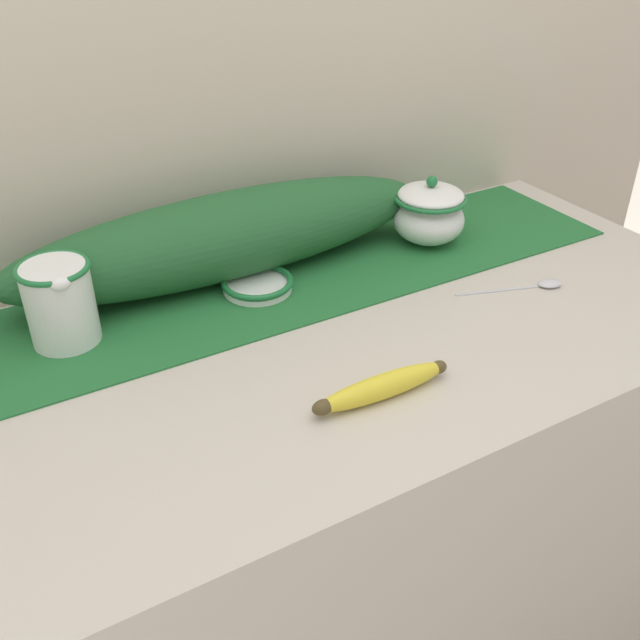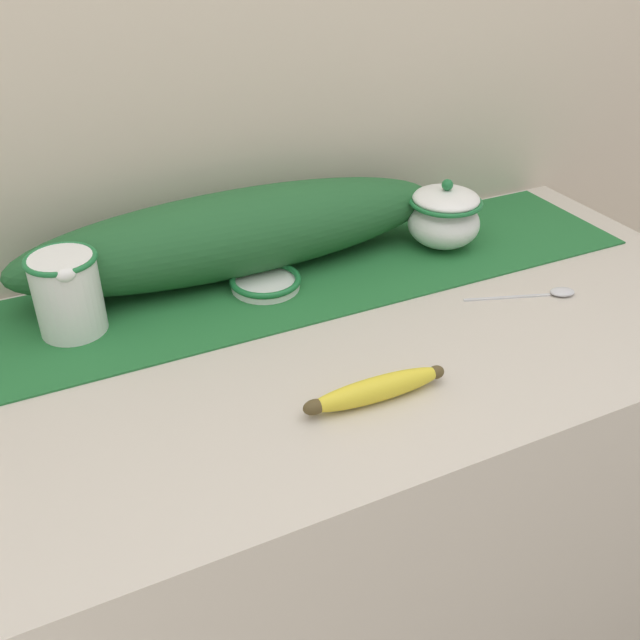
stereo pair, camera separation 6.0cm
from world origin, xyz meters
TOP-DOWN VIEW (x-y plane):
  - countertop at (0.00, 0.00)m, footprint 1.45×0.63m
  - back_wall at (0.00, 0.33)m, footprint 2.25×0.04m
  - table_runner at (0.00, 0.17)m, footprint 1.33×0.27m
  - cream_pitcher at (-0.28, 0.17)m, footprint 0.10×0.12m
  - sugar_bowl at (0.36, 0.17)m, footprint 0.13×0.13m
  - small_dish at (0.01, 0.16)m, footprint 0.12×0.12m
  - banana at (0.03, -0.16)m, footprint 0.20×0.04m
  - spoon at (0.42, -0.06)m, footprint 0.18×0.07m
  - poinsettia_garland at (0.00, 0.23)m, footprint 0.73×0.15m

SIDE VIEW (x-z plane):
  - countertop at x=0.00m, z-range 0.00..0.94m
  - table_runner at x=0.00m, z-range 0.94..0.94m
  - spoon at x=0.42m, z-range 0.94..0.95m
  - small_dish at x=0.01m, z-range 0.94..0.96m
  - banana at x=0.03m, z-range 0.94..0.97m
  - sugar_bowl at x=0.36m, z-range 0.93..1.06m
  - cream_pitcher at x=-0.28m, z-range 0.94..1.06m
  - poinsettia_garland at x=0.00m, z-range 0.94..1.08m
  - back_wall at x=0.00m, z-range 0.00..2.40m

